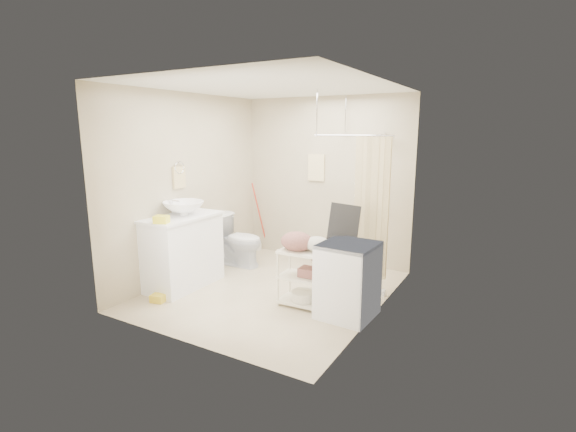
% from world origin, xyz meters
% --- Properties ---
extents(floor, '(3.20, 3.20, 0.00)m').
position_xyz_m(floor, '(0.00, 0.00, 0.00)').
color(floor, beige).
rests_on(floor, ground).
extents(ceiling, '(2.80, 3.20, 0.04)m').
position_xyz_m(ceiling, '(0.00, 0.00, 2.60)').
color(ceiling, silver).
rests_on(ceiling, ground).
extents(wall_back, '(2.80, 0.04, 2.60)m').
position_xyz_m(wall_back, '(0.00, 1.60, 1.30)').
color(wall_back, '#BAAE90').
rests_on(wall_back, ground).
extents(wall_front, '(2.80, 0.04, 2.60)m').
position_xyz_m(wall_front, '(0.00, -1.60, 1.30)').
color(wall_front, '#BAAE90').
rests_on(wall_front, ground).
extents(wall_left, '(0.04, 3.20, 2.60)m').
position_xyz_m(wall_left, '(-1.40, 0.00, 1.30)').
color(wall_left, '#BAAE90').
rests_on(wall_left, ground).
extents(wall_right, '(0.04, 3.20, 2.60)m').
position_xyz_m(wall_right, '(1.40, 0.00, 1.30)').
color(wall_right, '#BAAE90').
rests_on(wall_right, ground).
extents(vanity, '(0.63, 1.11, 0.97)m').
position_xyz_m(vanity, '(-1.16, -0.44, 0.49)').
color(vanity, white).
rests_on(vanity, ground).
extents(sink, '(0.59, 0.59, 0.19)m').
position_xyz_m(sink, '(-1.15, -0.38, 1.07)').
color(sink, white).
rests_on(sink, vanity).
extents(counter_basket, '(0.20, 0.18, 0.09)m').
position_xyz_m(counter_basket, '(-1.03, -0.89, 1.02)').
color(counter_basket, yellow).
rests_on(counter_basket, vanity).
extents(floor_basket, '(0.28, 0.24, 0.13)m').
position_xyz_m(floor_basket, '(-1.03, -1.02, 0.07)').
color(floor_basket, yellow).
rests_on(floor_basket, ground).
extents(toilet, '(0.80, 0.47, 0.81)m').
position_xyz_m(toilet, '(-1.04, 0.66, 0.40)').
color(toilet, silver).
rests_on(toilet, ground).
extents(mop, '(0.13, 0.13, 1.19)m').
position_xyz_m(mop, '(-1.24, 1.52, 0.60)').
color(mop, red).
rests_on(mop, ground).
extents(potted_plant_a, '(0.20, 0.14, 0.35)m').
position_xyz_m(potted_plant_a, '(-0.11, 1.44, 0.18)').
color(potted_plant_a, brown).
rests_on(potted_plant_a, ground).
extents(potted_plant_b, '(0.21, 0.21, 0.30)m').
position_xyz_m(potted_plant_b, '(0.24, 1.41, 0.15)').
color(potted_plant_b, '#9A4B2E').
rests_on(potted_plant_b, ground).
extents(hanging_towel, '(0.28, 0.03, 0.42)m').
position_xyz_m(hanging_towel, '(-0.15, 1.58, 1.50)').
color(hanging_towel, beige).
rests_on(hanging_towel, wall_back).
extents(towel_ring, '(0.04, 0.22, 0.34)m').
position_xyz_m(towel_ring, '(-1.38, -0.20, 1.47)').
color(towel_ring, '#D8C180').
rests_on(towel_ring, wall_left).
extents(tp_holder, '(0.08, 0.12, 0.14)m').
position_xyz_m(tp_holder, '(-1.36, 0.05, 0.72)').
color(tp_holder, white).
rests_on(tp_holder, wall_left).
extents(shower, '(1.10, 1.10, 2.10)m').
position_xyz_m(shower, '(0.85, 1.05, 1.05)').
color(shower, white).
rests_on(shower, ground).
extents(shampoo_bottle_a, '(0.11, 0.11, 0.25)m').
position_xyz_m(shampoo_bottle_a, '(0.64, 1.54, 1.44)').
color(shampoo_bottle_a, silver).
rests_on(shampoo_bottle_a, shower).
extents(shampoo_bottle_b, '(0.09, 0.09, 0.19)m').
position_xyz_m(shampoo_bottle_b, '(0.70, 1.53, 1.41)').
color(shampoo_bottle_b, '#45629B').
rests_on(shampoo_bottle_b, shower).
extents(washing_machine, '(0.61, 0.63, 0.86)m').
position_xyz_m(washing_machine, '(1.14, -0.22, 0.43)').
color(washing_machine, white).
rests_on(washing_machine, ground).
extents(laundry_rack, '(0.61, 0.37, 0.83)m').
position_xyz_m(laundry_rack, '(0.58, -0.21, 0.41)').
color(laundry_rack, silver).
rests_on(laundry_rack, ground).
extents(ironing_board, '(0.37, 0.26, 1.27)m').
position_xyz_m(ironing_board, '(0.94, -0.00, 0.64)').
color(ironing_board, black).
rests_on(ironing_board, ground).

